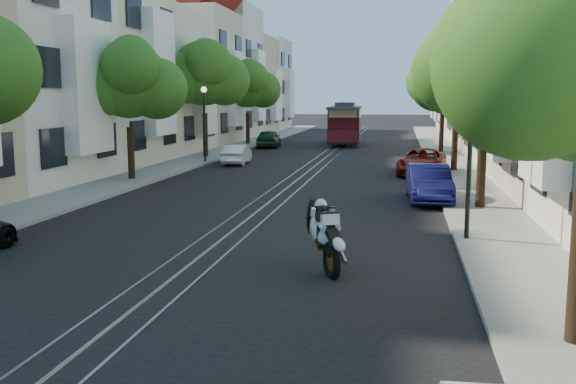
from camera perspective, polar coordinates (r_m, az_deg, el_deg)
The scene contains 23 objects.
ground at distance 41.11m, azimuth 3.59°, elevation 3.25°, with size 200.00×200.00×0.00m, color black.
sidewalk_east at distance 40.93m, azimuth 13.74°, elevation 3.08°, with size 2.50×80.00×0.12m, color gray.
sidewalk_west at distance 42.53m, azimuth -6.18°, elevation 3.47°, with size 2.50×80.00×0.12m, color gray.
rail_left at distance 41.17m, azimuth 2.82°, elevation 3.27°, with size 0.06×80.00×0.02m, color gray.
rail_slot at distance 41.11m, azimuth 3.59°, elevation 3.26°, with size 0.06×80.00×0.02m, color gray.
rail_right at distance 41.05m, azimuth 4.35°, elevation 3.24°, with size 0.06×80.00×0.02m, color gray.
lane_line at distance 41.11m, azimuth 3.59°, elevation 3.25°, with size 0.08×80.00×0.01m, color tan.
townhouses_east at distance 41.27m, azimuth 20.51°, elevation 9.96°, with size 7.75×72.00×12.00m.
townhouses_west at distance 43.83m, azimuth -12.22°, elevation 10.04°, with size 7.75×72.00×11.76m.
tree_e_b at distance 21.85m, azimuth 17.36°, elevation 10.75°, with size 4.93×4.08×6.68m.
tree_e_c at distance 32.78m, azimuth 14.92°, elevation 9.72°, with size 4.84×3.99×6.52m.
tree_e_d at distance 43.76m, azimuth 13.73°, elevation 9.72°, with size 5.01×4.16×6.85m.
tree_w_b at distance 29.13m, azimuth -13.91°, elevation 9.55°, with size 4.72×3.87×6.27m.
tree_w_c at distance 39.47m, azimuth -7.38°, elevation 10.34°, with size 5.13×4.28×7.09m.
tree_w_d at distance 50.06m, azimuth -3.57°, elevation 9.44°, with size 4.84×3.99×6.52m.
lamp_east at distance 16.79m, azimuth 15.93°, elevation 5.17°, with size 0.32×0.32×4.16m.
lamp_west at distance 36.36m, azimuth -7.45°, elevation 7.01°, with size 0.32×0.32×4.16m.
sportbike_rider at distance 13.80m, azimuth 3.16°, elevation -3.46°, with size 1.01×2.09×1.52m.
cable_car at distance 50.69m, azimuth 5.09°, elevation 6.23°, with size 2.77×7.92×3.01m.
parked_car_e_mid at distance 23.44m, azimuth 12.42°, elevation 0.77°, with size 1.40×4.02×1.32m, color #0E0F46.
parked_car_e_far at distance 31.54m, azimuth 11.83°, elevation 2.65°, with size 2.08×4.52×1.26m, color maroon.
parked_car_w_mid at distance 35.78m, azimuth -4.57°, elevation 3.36°, with size 1.18×3.37×1.11m, color silver.
parked_car_w_far at distance 47.59m, azimuth -1.73°, elevation 4.77°, with size 1.57×3.91×1.33m, color #15361C.
Camera 1 is at (4.59, -12.68, 3.71)m, focal length 40.00 mm.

